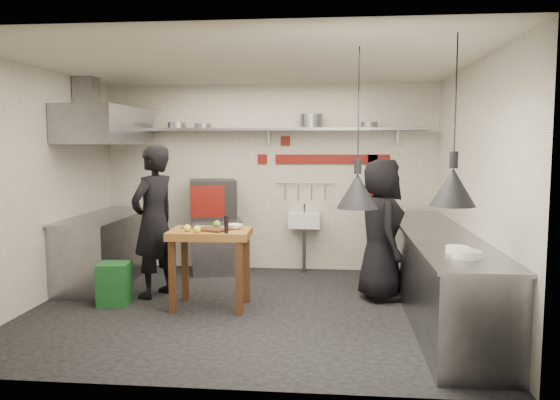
# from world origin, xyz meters

# --- Properties ---
(floor) EXTENTS (5.00, 5.00, 0.00)m
(floor) POSITION_xyz_m (0.00, 0.00, 0.00)
(floor) COLOR black
(floor) RESTS_ON ground
(ceiling) EXTENTS (5.00, 5.00, 0.00)m
(ceiling) POSITION_xyz_m (0.00, 0.00, 2.80)
(ceiling) COLOR beige
(ceiling) RESTS_ON floor
(wall_back) EXTENTS (5.00, 0.04, 2.80)m
(wall_back) POSITION_xyz_m (0.00, 2.10, 1.40)
(wall_back) COLOR beige
(wall_back) RESTS_ON floor
(wall_front) EXTENTS (5.00, 0.04, 2.80)m
(wall_front) POSITION_xyz_m (0.00, -2.10, 1.40)
(wall_front) COLOR beige
(wall_front) RESTS_ON floor
(wall_left) EXTENTS (0.04, 4.20, 2.80)m
(wall_left) POSITION_xyz_m (-2.50, 0.00, 1.40)
(wall_left) COLOR beige
(wall_left) RESTS_ON floor
(wall_right) EXTENTS (0.04, 4.20, 2.80)m
(wall_right) POSITION_xyz_m (2.50, 0.00, 1.40)
(wall_right) COLOR beige
(wall_right) RESTS_ON floor
(red_band_horiz) EXTENTS (1.70, 0.02, 0.14)m
(red_band_horiz) POSITION_xyz_m (0.95, 2.08, 1.68)
(red_band_horiz) COLOR maroon
(red_band_horiz) RESTS_ON wall_back
(red_band_vert) EXTENTS (0.14, 0.02, 1.10)m
(red_band_vert) POSITION_xyz_m (1.55, 2.08, 1.20)
(red_band_vert) COLOR maroon
(red_band_vert) RESTS_ON wall_back
(red_tile_a) EXTENTS (0.14, 0.02, 0.14)m
(red_tile_a) POSITION_xyz_m (0.25, 2.08, 1.95)
(red_tile_a) COLOR maroon
(red_tile_a) RESTS_ON wall_back
(red_tile_b) EXTENTS (0.14, 0.02, 0.14)m
(red_tile_b) POSITION_xyz_m (-0.10, 2.08, 1.68)
(red_tile_b) COLOR maroon
(red_tile_b) RESTS_ON wall_back
(back_shelf) EXTENTS (4.60, 0.34, 0.04)m
(back_shelf) POSITION_xyz_m (0.00, 1.92, 2.12)
(back_shelf) COLOR slate
(back_shelf) RESTS_ON wall_back
(shelf_bracket_left) EXTENTS (0.04, 0.06, 0.24)m
(shelf_bracket_left) POSITION_xyz_m (-1.90, 2.07, 2.02)
(shelf_bracket_left) COLOR slate
(shelf_bracket_left) RESTS_ON wall_back
(shelf_bracket_mid) EXTENTS (0.04, 0.06, 0.24)m
(shelf_bracket_mid) POSITION_xyz_m (0.00, 2.07, 2.02)
(shelf_bracket_mid) COLOR slate
(shelf_bracket_mid) RESTS_ON wall_back
(shelf_bracket_right) EXTENTS (0.04, 0.06, 0.24)m
(shelf_bracket_right) POSITION_xyz_m (1.90, 2.07, 2.02)
(shelf_bracket_right) COLOR slate
(shelf_bracket_right) RESTS_ON wall_back
(pan_far_left) EXTENTS (0.35, 0.35, 0.09)m
(pan_far_left) POSITION_xyz_m (-1.37, 1.92, 2.19)
(pan_far_left) COLOR slate
(pan_far_left) RESTS_ON back_shelf
(pan_mid_left) EXTENTS (0.32, 0.32, 0.07)m
(pan_mid_left) POSITION_xyz_m (-0.97, 1.92, 2.18)
(pan_mid_left) COLOR slate
(pan_mid_left) RESTS_ON back_shelf
(stock_pot) EXTENTS (0.44, 0.44, 0.20)m
(stock_pot) POSITION_xyz_m (0.65, 1.92, 2.24)
(stock_pot) COLOR slate
(stock_pot) RESTS_ON back_shelf
(pan_right) EXTENTS (0.28, 0.28, 0.08)m
(pan_right) POSITION_xyz_m (1.48, 1.92, 2.18)
(pan_right) COLOR slate
(pan_right) RESTS_ON back_shelf
(oven_stand) EXTENTS (0.88, 0.83, 0.80)m
(oven_stand) POSITION_xyz_m (-0.75, 1.77, 0.40)
(oven_stand) COLOR slate
(oven_stand) RESTS_ON floor
(combi_oven) EXTENTS (0.80, 0.77, 0.58)m
(combi_oven) POSITION_xyz_m (-0.80, 1.78, 1.09)
(combi_oven) COLOR black
(combi_oven) RESTS_ON oven_stand
(oven_door) EXTENTS (0.47, 0.16, 0.46)m
(oven_door) POSITION_xyz_m (-0.81, 1.47, 1.09)
(oven_door) COLOR maroon
(oven_door) RESTS_ON combi_oven
(oven_glass) EXTENTS (0.34, 0.11, 0.34)m
(oven_glass) POSITION_xyz_m (-0.77, 1.51, 1.09)
(oven_glass) COLOR black
(oven_glass) RESTS_ON oven_door
(hand_sink) EXTENTS (0.46, 0.34, 0.22)m
(hand_sink) POSITION_xyz_m (0.55, 1.92, 0.78)
(hand_sink) COLOR white
(hand_sink) RESTS_ON wall_back
(sink_tap) EXTENTS (0.03, 0.03, 0.14)m
(sink_tap) POSITION_xyz_m (0.55, 1.92, 0.96)
(sink_tap) COLOR slate
(sink_tap) RESTS_ON hand_sink
(sink_drain) EXTENTS (0.06, 0.06, 0.66)m
(sink_drain) POSITION_xyz_m (0.55, 1.88, 0.34)
(sink_drain) COLOR slate
(sink_drain) RESTS_ON floor
(utensil_rail) EXTENTS (0.90, 0.02, 0.02)m
(utensil_rail) POSITION_xyz_m (0.55, 2.06, 1.32)
(utensil_rail) COLOR slate
(utensil_rail) RESTS_ON wall_back
(counter_right) EXTENTS (0.70, 3.80, 0.90)m
(counter_right) POSITION_xyz_m (2.15, 0.00, 0.45)
(counter_right) COLOR slate
(counter_right) RESTS_ON floor
(counter_right_top) EXTENTS (0.76, 3.90, 0.03)m
(counter_right_top) POSITION_xyz_m (2.15, 0.00, 0.92)
(counter_right_top) COLOR slate
(counter_right_top) RESTS_ON counter_right
(plate_stack) EXTENTS (0.26, 0.26, 0.07)m
(plate_stack) POSITION_xyz_m (2.12, -1.38, 0.96)
(plate_stack) COLOR white
(plate_stack) RESTS_ON counter_right_top
(small_bowl_right) EXTENTS (0.24, 0.24, 0.05)m
(small_bowl_right) POSITION_xyz_m (2.10, -1.11, 0.96)
(small_bowl_right) COLOR white
(small_bowl_right) RESTS_ON counter_right_top
(counter_left) EXTENTS (0.70, 1.90, 0.90)m
(counter_left) POSITION_xyz_m (-2.15, 1.05, 0.45)
(counter_left) COLOR slate
(counter_left) RESTS_ON floor
(counter_left_top) EXTENTS (0.76, 2.00, 0.03)m
(counter_left_top) POSITION_xyz_m (-2.15, 1.05, 0.92)
(counter_left_top) COLOR slate
(counter_left_top) RESTS_ON counter_left
(extractor_hood) EXTENTS (0.78, 1.60, 0.50)m
(extractor_hood) POSITION_xyz_m (-2.10, 1.05, 2.15)
(extractor_hood) COLOR slate
(extractor_hood) RESTS_ON ceiling
(hood_duct) EXTENTS (0.28, 0.28, 0.50)m
(hood_duct) POSITION_xyz_m (-2.35, 1.05, 2.55)
(hood_duct) COLOR slate
(hood_duct) RESTS_ON ceiling
(green_bin) EXTENTS (0.39, 0.39, 0.50)m
(green_bin) POSITION_xyz_m (-1.61, 0.02, 0.25)
(green_bin) COLOR #175122
(green_bin) RESTS_ON floor
(prep_table) EXTENTS (0.94, 0.67, 0.92)m
(prep_table) POSITION_xyz_m (-0.44, 0.01, 0.46)
(prep_table) COLOR olive
(prep_table) RESTS_ON floor
(cutting_board) EXTENTS (0.40, 0.35, 0.02)m
(cutting_board) POSITION_xyz_m (-0.40, -0.07, 0.93)
(cutting_board) COLOR #4A2A15
(cutting_board) RESTS_ON prep_table
(pepper_mill) EXTENTS (0.06, 0.06, 0.20)m
(pepper_mill) POSITION_xyz_m (-0.20, -0.22, 1.02)
(pepper_mill) COLOR black
(pepper_mill) RESTS_ON prep_table
(lemon_a) EXTENTS (0.10, 0.10, 0.08)m
(lemon_a) POSITION_xyz_m (-0.66, -0.16, 0.96)
(lemon_a) COLOR yellow
(lemon_a) RESTS_ON prep_table
(lemon_b) EXTENTS (0.08, 0.08, 0.08)m
(lemon_b) POSITION_xyz_m (-0.53, -0.22, 0.96)
(lemon_b) COLOR yellow
(lemon_b) RESTS_ON prep_table
(veg_ball) EXTENTS (0.10, 0.10, 0.09)m
(veg_ball) POSITION_xyz_m (-0.38, 0.09, 0.97)
(veg_ball) COLOR olive
(veg_ball) RESTS_ON prep_table
(steel_tray) EXTENTS (0.17, 0.12, 0.03)m
(steel_tray) POSITION_xyz_m (-0.70, 0.06, 0.94)
(steel_tray) COLOR slate
(steel_tray) RESTS_ON prep_table
(bowl) EXTENTS (0.23, 0.23, 0.06)m
(bowl) POSITION_xyz_m (-0.16, 0.08, 0.95)
(bowl) COLOR white
(bowl) RESTS_ON prep_table
(heat_lamp_near) EXTENTS (0.51, 0.51, 1.50)m
(heat_lamp_near) POSITION_xyz_m (1.20, -0.93, 2.05)
(heat_lamp_near) COLOR black
(heat_lamp_near) RESTS_ON ceiling
(heat_lamp_far) EXTENTS (0.41, 0.41, 1.41)m
(heat_lamp_far) POSITION_xyz_m (1.96, -1.48, 2.09)
(heat_lamp_far) COLOR black
(heat_lamp_far) RESTS_ON ceiling
(chef_left) EXTENTS (0.70, 0.82, 1.90)m
(chef_left) POSITION_xyz_m (-1.24, 0.41, 0.95)
(chef_left) COLOR black
(chef_left) RESTS_ON floor
(chef_right) EXTENTS (0.70, 0.94, 1.73)m
(chef_right) POSITION_xyz_m (1.56, 0.58, 0.87)
(chef_right) COLOR black
(chef_right) RESTS_ON floor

